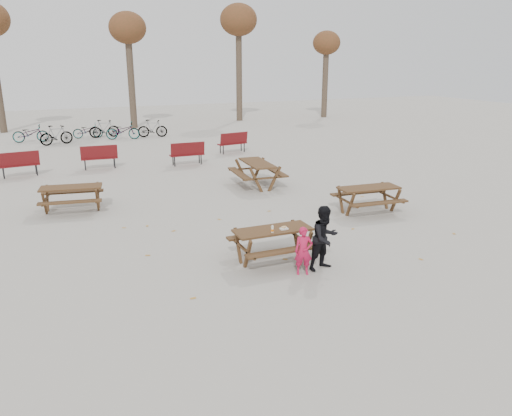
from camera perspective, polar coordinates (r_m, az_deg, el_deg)
name	(u,v)px	position (r m, az deg, el deg)	size (l,w,h in m)	color
ground	(273,260)	(11.78, 1.90, -5.96)	(80.00, 80.00, 0.00)	gray
main_picnic_table	(273,237)	(11.57, 1.93, -3.28)	(1.80, 1.45, 0.78)	#342213
food_tray	(284,229)	(11.48, 3.21, -2.38)	(0.18, 0.11, 0.04)	white
bread_roll	(284,227)	(11.46, 3.21, -2.18)	(0.14, 0.06, 0.05)	tan
soda_bottle	(272,229)	(11.25, 1.88, -2.47)	(0.07, 0.07, 0.17)	silver
child	(303,251)	(10.90, 5.45, -4.91)	(0.39, 0.26, 1.08)	#B91741
adult	(325,238)	(11.16, 7.86, -3.41)	(0.71, 0.56, 1.47)	black
picnic_table_east	(368,200)	(15.60, 12.69, 0.94)	(1.85, 1.49, 0.80)	#342213
picnic_table_north	(72,199)	(16.36, -20.27, 1.00)	(1.81, 1.46, 0.78)	#342213
picnic_table_far	(257,174)	(18.38, 0.15, 3.90)	(2.07, 1.66, 0.89)	#342213
park_bench_row	(141,153)	(22.61, -13.04, 6.10)	(11.21, 2.60, 1.03)	maroon
bicycle_row	(92,131)	(30.42, -18.27, 8.34)	(8.53, 2.64, 1.06)	black
tree_row	(124,31)	(35.46, -14.81, 18.96)	(32.17, 3.52, 8.26)	#382B21
fallen_leaves	(252,226)	(14.11, -0.50, -2.02)	(11.00, 11.00, 0.01)	#B0782A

